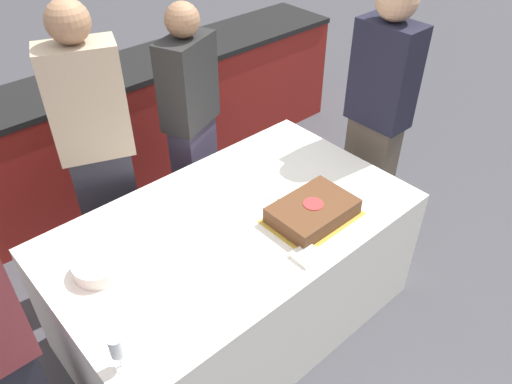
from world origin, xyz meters
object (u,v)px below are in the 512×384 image
object	(u,v)px
cake	(313,211)
plate_stack	(99,266)
person_standing_back	(99,155)
person_cutting_cake	(192,129)
person_seated_right	(377,118)
wine_glass	(117,348)

from	to	relation	value
cake	plate_stack	distance (m)	1.04
person_standing_back	cake	bearing A→B (deg)	142.79
person_cutting_cake	person_seated_right	bearing A→B (deg)	115.03
cake	person_standing_back	world-z (taller)	person_standing_back
plate_stack	person_seated_right	xyz separation A→B (m)	(1.79, -0.13, 0.12)
wine_glass	person_standing_back	world-z (taller)	person_standing_back
wine_glass	cake	bearing A→B (deg)	5.20
person_seated_right	wine_glass	bearing A→B (deg)	-79.79
person_cutting_cake	wine_glass	bearing A→B (deg)	22.17
cake	person_standing_back	bearing A→B (deg)	121.18
cake	person_seated_right	xyz separation A→B (m)	(0.82, 0.25, 0.11)
cake	person_cutting_cake	bearing A→B (deg)	90.00
wine_glass	person_standing_back	size ratio (longest dim) A/B	0.10
wine_glass	person_cutting_cake	bearing A→B (deg)	44.36
person_seated_right	person_standing_back	world-z (taller)	person_standing_back
cake	plate_stack	bearing A→B (deg)	158.66
person_cutting_cake	person_seated_right	size ratio (longest dim) A/B	0.92
person_cutting_cake	cake	bearing A→B (deg)	67.80
person_seated_right	cake	bearing A→B (deg)	-73.10
plate_stack	person_cutting_cake	size ratio (longest dim) A/B	0.14
plate_stack	person_seated_right	distance (m)	1.79
person_cutting_cake	person_standing_back	xyz separation A→B (m)	(-0.61, 0.00, 0.08)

